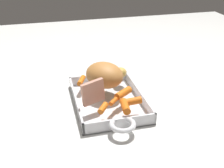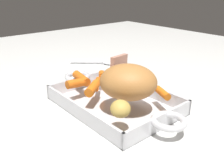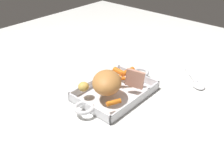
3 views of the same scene
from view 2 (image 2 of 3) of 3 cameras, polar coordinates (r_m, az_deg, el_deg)
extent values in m
plane|color=silver|center=(0.67, 0.51, -5.04)|extent=(2.24, 2.24, 0.00)
cube|color=silver|center=(0.67, 0.51, -4.79)|extent=(0.32, 0.23, 0.01)
cube|color=silver|center=(0.61, -7.47, -6.42)|extent=(0.32, 0.01, 0.04)
cube|color=silver|center=(0.73, 7.05, -1.07)|extent=(0.32, 0.01, 0.04)
cube|color=silver|center=(0.78, -6.97, 0.30)|extent=(0.01, 0.23, 0.04)
cube|color=silver|center=(0.57, 10.88, -8.62)|extent=(0.01, 0.23, 0.04)
torus|color=silver|center=(0.79, -7.92, 1.69)|extent=(0.08, 0.08, 0.02)
torus|color=silver|center=(0.55, 12.79, -8.23)|extent=(0.08, 0.08, 0.02)
ellipsoid|color=#BC7A3D|center=(0.60, 3.70, 0.45)|extent=(0.18, 0.18, 0.09)
cube|color=tan|center=(0.71, 1.56, 3.51)|extent=(0.04, 0.08, 0.08)
cylinder|color=orange|center=(0.75, -2.33, 2.13)|extent=(0.05, 0.04, 0.02)
cylinder|color=orange|center=(0.69, -8.24, 0.16)|extent=(0.02, 0.06, 0.03)
cylinder|color=orange|center=(0.64, 11.40, -1.98)|extent=(0.06, 0.04, 0.02)
cylinder|color=orange|center=(0.72, -7.00, 1.32)|extent=(0.07, 0.03, 0.03)
cylinder|color=orange|center=(0.65, -4.40, -0.92)|extent=(0.06, 0.07, 0.02)
cylinder|color=orange|center=(0.69, -3.41, 0.02)|extent=(0.06, 0.06, 0.02)
ellipsoid|color=gold|center=(0.53, 1.95, -5.65)|extent=(0.05, 0.05, 0.04)
cylinder|color=white|center=(1.03, -5.51, 5.12)|extent=(0.11, 0.12, 0.02)
ellipsoid|color=white|center=(1.02, -0.15, 4.96)|extent=(0.08, 0.09, 0.01)
camera|label=1|loc=(1.42, -17.76, 29.60)|focal=45.67mm
camera|label=3|loc=(1.04, 70.74, 25.63)|focal=41.02mm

